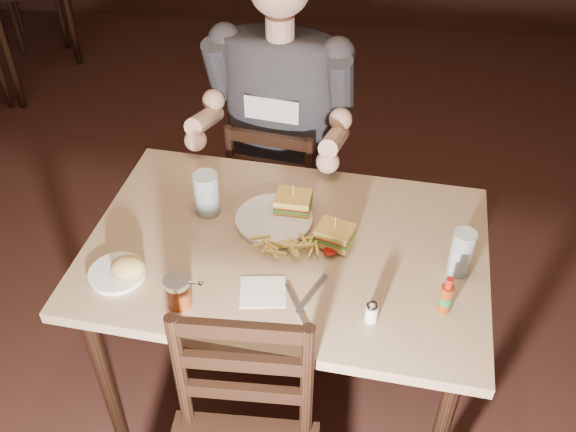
# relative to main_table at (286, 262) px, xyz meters

# --- Properties ---
(room_shell) EXTENTS (7.00, 7.00, 7.00)m
(room_shell) POSITION_rel_main_table_xyz_m (-0.18, -0.10, 0.71)
(room_shell) COLOR black
(room_shell) RESTS_ON ground
(main_table) EXTENTS (1.33, 0.95, 0.77)m
(main_table) POSITION_rel_main_table_xyz_m (0.00, 0.00, 0.00)
(main_table) COLOR tan
(main_table) RESTS_ON ground
(chair_far) EXTENTS (0.46, 0.49, 0.85)m
(chair_far) POSITION_rel_main_table_xyz_m (-0.10, 0.68, -0.27)
(chair_far) COLOR black
(chair_far) RESTS_ON ground
(diner) EXTENTS (0.65, 0.55, 1.01)m
(diner) POSITION_rel_main_table_xyz_m (-0.11, 0.63, 0.25)
(diner) COLOR #35343A
(diner) RESTS_ON chair_far
(dinner_plate) EXTENTS (0.27, 0.27, 0.01)m
(dinner_plate) POSITION_rel_main_table_xyz_m (-0.05, 0.11, 0.08)
(dinner_plate) COLOR white
(dinner_plate) RESTS_ON main_table
(sandwich_left) EXTENTS (0.12, 0.10, 0.10)m
(sandwich_left) POSITION_rel_main_table_xyz_m (0.01, 0.16, 0.14)
(sandwich_left) COLOR gold
(sandwich_left) RESTS_ON dinner_plate
(sandwich_right) EXTENTS (0.13, 0.12, 0.10)m
(sandwich_right) POSITION_rel_main_table_xyz_m (0.15, 0.02, 0.14)
(sandwich_right) COLOR gold
(sandwich_right) RESTS_ON dinner_plate
(fries_pile) EXTENTS (0.27, 0.20, 0.04)m
(fries_pile) POSITION_rel_main_table_xyz_m (0.01, -0.04, 0.11)
(fries_pile) COLOR #F5DA61
(fries_pile) RESTS_ON dinner_plate
(ketchup_dollop) EXTENTS (0.05, 0.05, 0.01)m
(ketchup_dollop) POSITION_rel_main_table_xyz_m (0.14, -0.03, 0.10)
(ketchup_dollop) COLOR maroon
(ketchup_dollop) RESTS_ON dinner_plate
(glass_left) EXTENTS (0.09, 0.09, 0.15)m
(glass_left) POSITION_rel_main_table_xyz_m (-0.28, 0.14, 0.15)
(glass_left) COLOR silver
(glass_left) RESTS_ON main_table
(glass_right) EXTENTS (0.07, 0.07, 0.16)m
(glass_right) POSITION_rel_main_table_xyz_m (0.53, -0.06, 0.15)
(glass_right) COLOR silver
(glass_right) RESTS_ON main_table
(hot_sauce) EXTENTS (0.04, 0.04, 0.12)m
(hot_sauce) POSITION_rel_main_table_xyz_m (0.48, -0.21, 0.14)
(hot_sauce) COLOR maroon
(hot_sauce) RESTS_ON main_table
(salt_shaker) EXTENTS (0.04, 0.04, 0.07)m
(salt_shaker) POSITION_rel_main_table_xyz_m (0.27, -0.28, 0.11)
(salt_shaker) COLOR white
(salt_shaker) RESTS_ON main_table
(syrup_dispenser) EXTENTS (0.08, 0.08, 0.10)m
(syrup_dispenser) POSITION_rel_main_table_xyz_m (-0.28, -0.28, 0.13)
(syrup_dispenser) COLOR maroon
(syrup_dispenser) RESTS_ON main_table
(napkin) EXTENTS (0.15, 0.14, 0.00)m
(napkin) POSITION_rel_main_table_xyz_m (-0.04, -0.21, 0.08)
(napkin) COLOR white
(napkin) RESTS_ON main_table
(knife) EXTENTS (0.09, 0.18, 0.00)m
(knife) POSITION_rel_main_table_xyz_m (0.06, -0.26, 0.08)
(knife) COLOR silver
(knife) RESTS_ON napkin
(fork) EXTENTS (0.08, 0.16, 0.01)m
(fork) POSITION_rel_main_table_xyz_m (0.10, -0.20, 0.08)
(fork) COLOR silver
(fork) RESTS_ON napkin
(side_plate) EXTENTS (0.18, 0.18, 0.01)m
(side_plate) POSITION_rel_main_table_xyz_m (-0.49, -0.19, 0.08)
(side_plate) COLOR white
(side_plate) RESTS_ON main_table
(bread_roll) EXTENTS (0.11, 0.09, 0.06)m
(bread_roll) POSITION_rel_main_table_xyz_m (-0.45, -0.19, 0.12)
(bread_roll) COLOR tan
(bread_roll) RESTS_ON side_plate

